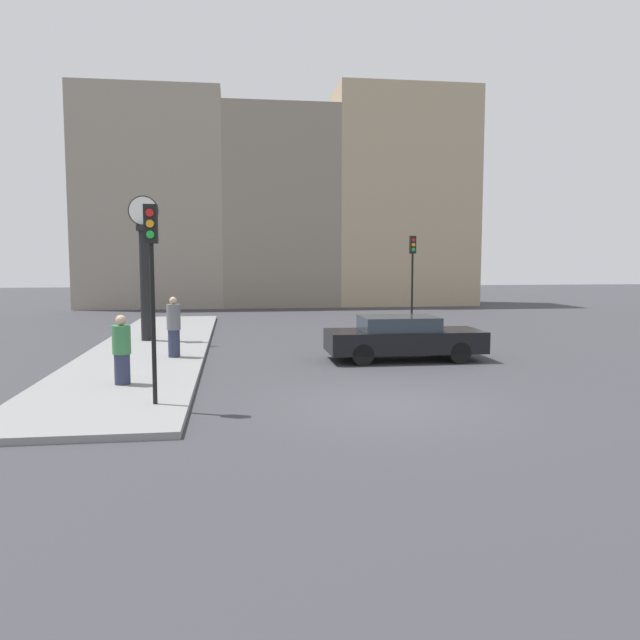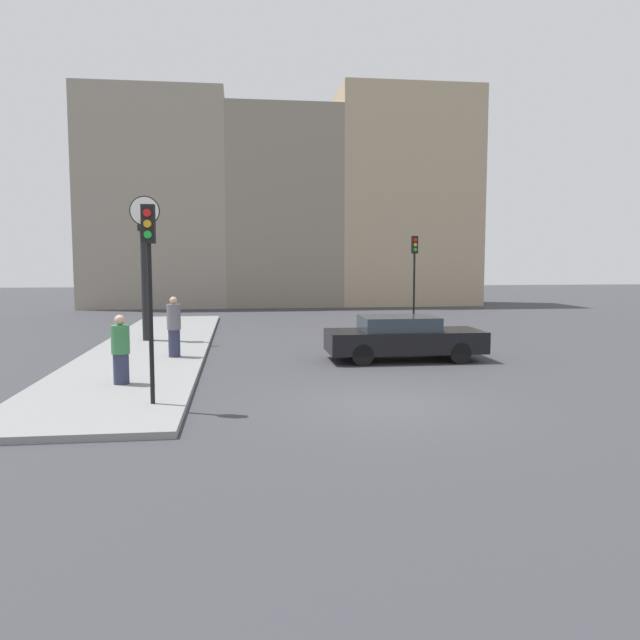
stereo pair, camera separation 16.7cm
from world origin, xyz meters
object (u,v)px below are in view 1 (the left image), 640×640
(sedan_car, at_px, (403,337))
(traffic_light_far, at_px, (412,263))
(traffic_light_near, at_px, (152,263))
(pedestrian_green_hoodie, at_px, (122,350))
(street_clock, at_px, (145,271))
(pedestrian_grey_jacket, at_px, (174,327))

(sedan_car, relative_size, traffic_light_far, 1.15)
(traffic_light_near, distance_m, traffic_light_far, 16.57)
(traffic_light_far, relative_size, pedestrian_green_hoodie, 2.51)
(traffic_light_far, height_order, street_clock, street_clock)
(street_clock, distance_m, pedestrian_grey_jacket, 4.60)
(traffic_light_near, relative_size, pedestrian_grey_jacket, 2.20)
(traffic_light_far, xyz_separation_m, street_clock, (-10.84, -3.44, -0.26))
(street_clock, bearing_deg, sedan_car, -30.15)
(traffic_light_far, height_order, pedestrian_grey_jacket, traffic_light_far)
(pedestrian_green_hoodie, bearing_deg, traffic_light_near, -65.08)
(sedan_car, xyz_separation_m, street_clock, (-8.18, 4.75, 1.94))
(pedestrian_grey_jacket, bearing_deg, sedan_car, -5.53)
(traffic_light_far, relative_size, pedestrian_grey_jacket, 2.26)
(sedan_car, height_order, traffic_light_far, traffic_light_far)
(sedan_car, xyz_separation_m, traffic_light_near, (-6.64, -5.52, 2.28))
(sedan_car, height_order, street_clock, street_clock)
(pedestrian_green_hoodie, height_order, pedestrian_grey_jacket, pedestrian_grey_jacket)
(traffic_light_far, distance_m, pedestrian_green_hoodie, 15.61)
(sedan_car, bearing_deg, pedestrian_grey_jacket, 174.47)
(pedestrian_green_hoodie, bearing_deg, pedestrian_grey_jacket, 78.71)
(traffic_light_near, height_order, street_clock, street_clock)
(traffic_light_far, bearing_deg, street_clock, -162.38)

